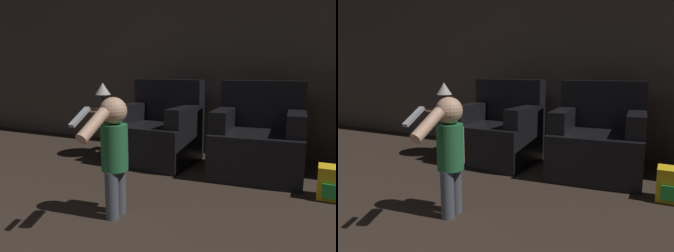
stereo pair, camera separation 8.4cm
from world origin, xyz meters
The scene contains 7 objects.
wall_back centered at (0.00, 4.50, 1.30)m, with size 8.40×0.05×2.60m.
armchair_left centered at (-0.07, 3.71, 0.32)m, with size 0.85×0.79×0.90m.
armchair_right centered at (1.02, 3.71, 0.32)m, with size 0.88×0.83×0.90m.
person_toddler centered at (0.30, 2.32, 0.49)m, with size 0.18×0.57×0.83m.
toy_backpack centered at (1.68, 3.31, 0.13)m, with size 0.24×0.21×0.26m.
side_table centered at (-0.76, 3.66, 0.45)m, with size 0.46×0.46×0.54m.
lamp centered at (-0.76, 3.66, 0.78)m, with size 0.18×0.18×0.32m.
Camera 1 is at (1.55, 0.53, 1.00)m, focal length 35.00 mm.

